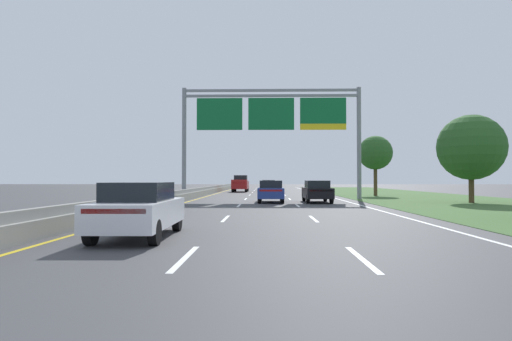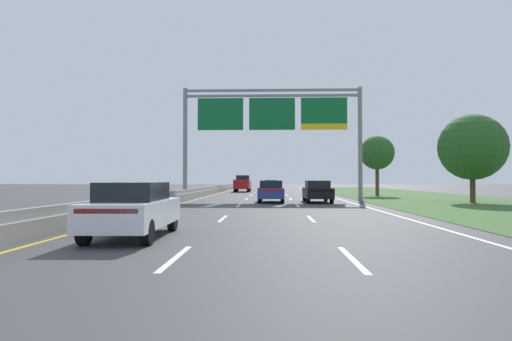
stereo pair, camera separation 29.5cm
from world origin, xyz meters
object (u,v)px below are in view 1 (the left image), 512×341
object	(u,v)px
pickup_truck_red	(240,184)
overhead_sign_gantry	(271,119)
car_black_right_lane_sedan	(317,191)
car_blue_centre_lane_sedan	(271,191)
car_darkgreen_centre_lane_sedan	(268,186)
car_white_left_lane_sedan	(139,209)
roadside_tree_far	(375,153)
roadside_tree_mid	(471,147)

from	to	relation	value
pickup_truck_red	overhead_sign_gantry	bearing A→B (deg)	-169.15
car_black_right_lane_sedan	car_blue_centre_lane_sedan	distance (m)	3.31
car_darkgreen_centre_lane_sedan	overhead_sign_gantry	bearing A→B (deg)	178.69
overhead_sign_gantry	car_black_right_lane_sedan	distance (m)	8.34
pickup_truck_red	car_black_right_lane_sedan	bearing A→B (deg)	-164.28
car_white_left_lane_sedan	car_blue_centre_lane_sedan	bearing A→B (deg)	-13.13
roadside_tree_far	pickup_truck_red	bearing A→B (deg)	136.46
car_black_right_lane_sedan	roadside_tree_far	distance (m)	14.64
car_black_right_lane_sedan	roadside_tree_mid	world-z (taller)	roadside_tree_mid
car_darkgreen_centre_lane_sedan	roadside_tree_far	bearing A→B (deg)	-143.22
car_black_right_lane_sedan	car_white_left_lane_sedan	world-z (taller)	same
car_white_left_lane_sedan	overhead_sign_gantry	bearing A→B (deg)	-10.89
overhead_sign_gantry	roadside_tree_mid	size ratio (longest dim) A/B	2.43
car_blue_centre_lane_sedan	car_white_left_lane_sedan	world-z (taller)	same
car_blue_centre_lane_sedan	roadside_tree_mid	world-z (taller)	roadside_tree_mid
pickup_truck_red	roadside_tree_far	distance (m)	20.06
pickup_truck_red	car_white_left_lane_sedan	distance (m)	44.49
car_blue_centre_lane_sedan	roadside_tree_mid	bearing A→B (deg)	-91.78
car_blue_centre_lane_sedan	roadside_tree_far	distance (m)	16.50
car_blue_centre_lane_sedan	roadside_tree_mid	size ratio (longest dim) A/B	0.71
car_darkgreen_centre_lane_sedan	pickup_truck_red	bearing A→B (deg)	84.98
car_black_right_lane_sedan	car_white_left_lane_sedan	bearing A→B (deg)	158.36
car_darkgreen_centre_lane_sedan	car_white_left_lane_sedan	world-z (taller)	same
car_blue_centre_lane_sedan	roadside_tree_far	size ratio (longest dim) A/B	0.73
overhead_sign_gantry	car_blue_centre_lane_sedan	world-z (taller)	overhead_sign_gantry
overhead_sign_gantry	car_black_right_lane_sedan	bearing A→B (deg)	-57.02
car_black_right_lane_sedan	car_darkgreen_centre_lane_sedan	world-z (taller)	same
car_black_right_lane_sedan	roadside_tree_mid	size ratio (longest dim) A/B	0.71
car_blue_centre_lane_sedan	car_black_right_lane_sedan	bearing A→B (deg)	-90.40
car_blue_centre_lane_sedan	car_darkgreen_centre_lane_sedan	xyz separation A→B (m)	(-0.03, 25.57, 0.00)
car_black_right_lane_sedan	roadside_tree_far	xyz separation A→B (m)	(7.30, 12.21, 3.48)
roadside_tree_mid	roadside_tree_far	distance (m)	13.20
pickup_truck_red	car_blue_centre_lane_sedan	xyz separation A→B (m)	(3.74, -25.79, -0.26)
car_black_right_lane_sedan	car_darkgreen_centre_lane_sedan	bearing A→B (deg)	7.15
car_white_left_lane_sedan	roadside_tree_far	world-z (taller)	roadside_tree_far
pickup_truck_red	car_black_right_lane_sedan	distance (m)	26.80
car_white_left_lane_sedan	roadside_tree_far	distance (m)	34.30
car_darkgreen_centre_lane_sedan	roadside_tree_far	world-z (taller)	roadside_tree_far
car_darkgreen_centre_lane_sedan	roadside_tree_far	xyz separation A→B (m)	(10.64, -13.42, 3.48)
car_darkgreen_centre_lane_sedan	car_white_left_lane_sedan	size ratio (longest dim) A/B	1.00
car_blue_centre_lane_sedan	car_white_left_lane_sedan	bearing A→B (deg)	168.63
roadside_tree_mid	car_darkgreen_centre_lane_sedan	bearing A→B (deg)	118.25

